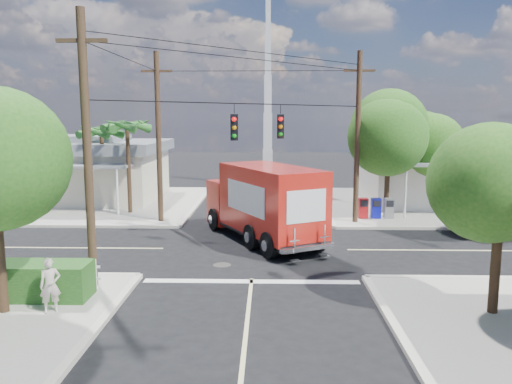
{
  "coord_description": "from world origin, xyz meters",
  "views": [
    {
      "loc": [
        0.59,
        -20.95,
        5.67
      ],
      "look_at": [
        0.0,
        2.0,
        2.2
      ],
      "focal_mm": 35.0,
      "sensor_mm": 36.0,
      "label": 1
    }
  ],
  "objects": [
    {
      "name": "tree_ne_back",
      "position": [
        9.81,
        8.96,
        4.19
      ],
      "size": [
        3.77,
        3.66,
        5.82
      ],
      "color": "#422D1C",
      "rests_on": "sidewalk_ne"
    },
    {
      "name": "building_ne",
      "position": [
        12.5,
        11.97,
        2.32
      ],
      "size": [
        11.8,
        10.2,
        4.5
      ],
      "color": "beige",
      "rests_on": "sidewalk_ne"
    },
    {
      "name": "pedestrian",
      "position": [
        -5.62,
        -7.49,
        0.93
      ],
      "size": [
        0.68,
        0.59,
        1.57
      ],
      "primitive_type": "imported",
      "rotation": [
        0.0,
        0.0,
        0.44
      ],
      "color": "#BFB1A5",
      "rests_on": "sidewalk_sw"
    },
    {
      "name": "utility_poles",
      "position": [
        -1.58,
        1.6,
        4.67
      ],
      "size": [
        12.0,
        10.68,
        9.0
      ],
      "color": "#473321",
      "rests_on": "ground"
    },
    {
      "name": "palm_nw_back",
      "position": [
        -9.5,
        9.0,
        4.67
      ],
      "size": [
        3.01,
        3.08,
        5.19
      ],
      "color": "#422D1C",
      "rests_on": "sidewalk_nw"
    },
    {
      "name": "radio_tower",
      "position": [
        0.5,
        20.0,
        5.64
      ],
      "size": [
        0.8,
        0.8,
        17.0
      ],
      "color": "silver",
      "rests_on": "ground"
    },
    {
      "name": "picket_fence",
      "position": [
        -7.8,
        -5.6,
        0.68
      ],
      "size": [
        5.94,
        0.06,
        1.0
      ],
      "color": "silver",
      "rests_on": "sidewalk_sw"
    },
    {
      "name": "sidewalk_ne",
      "position": [
        10.88,
        10.88,
        0.07
      ],
      "size": [
        14.12,
        14.12,
        0.14
      ],
      "color": "#A6A196",
      "rests_on": "ground"
    },
    {
      "name": "ground",
      "position": [
        0.0,
        0.0,
        0.0
      ],
      "size": [
        120.0,
        120.0,
        0.0
      ],
      "primitive_type": "plane",
      "color": "black",
      "rests_on": "ground"
    },
    {
      "name": "building_nw",
      "position": [
        -12.0,
        12.46,
        2.22
      ],
      "size": [
        10.8,
        10.2,
        4.3
      ],
      "color": "beige",
      "rests_on": "sidewalk_nw"
    },
    {
      "name": "parked_car",
      "position": [
        12.26,
        2.88,
        0.71
      ],
      "size": [
        5.41,
        3.08,
        1.43
      ],
      "primitive_type": "imported",
      "rotation": [
        0.0,
        0.0,
        1.71
      ],
      "color": "silver",
      "rests_on": "ground"
    },
    {
      "name": "sidewalk_nw",
      "position": [
        -10.88,
        10.88,
        0.07
      ],
      "size": [
        14.12,
        14.12,
        0.14
      ],
      "color": "#A6A196",
      "rests_on": "ground"
    },
    {
      "name": "palm_nw_front",
      "position": [
        -7.5,
        7.5,
        5.04
      ],
      "size": [
        3.01,
        3.08,
        5.59
      ],
      "color": "#422D1C",
      "rests_on": "sidewalk_nw"
    },
    {
      "name": "delivery_truck",
      "position": [
        0.34,
        1.52,
        1.78
      ],
      "size": [
        5.9,
        8.23,
        3.5
      ],
      "color": "black",
      "rests_on": "ground"
    },
    {
      "name": "vending_boxes",
      "position": [
        6.5,
        6.2,
        0.69
      ],
      "size": [
        1.9,
        0.5,
        1.1
      ],
      "color": "#9E1215",
      "rests_on": "sidewalk_ne"
    },
    {
      "name": "tree_se",
      "position": [
        7.01,
        -7.24,
        4.04
      ],
      "size": [
        3.67,
        3.54,
        5.62
      ],
      "color": "#422D1C",
      "rests_on": "sidewalk_se"
    },
    {
      "name": "road_markings",
      "position": [
        0.0,
        -1.47,
        0.01
      ],
      "size": [
        32.0,
        32.0,
        0.01
      ],
      "color": "beige",
      "rests_on": "ground"
    },
    {
      "name": "tree_ne_front",
      "position": [
        7.21,
        6.76,
        4.77
      ],
      "size": [
        4.21,
        4.14,
        6.66
      ],
      "color": "#422D1C",
      "rests_on": "sidewalk_ne"
    }
  ]
}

